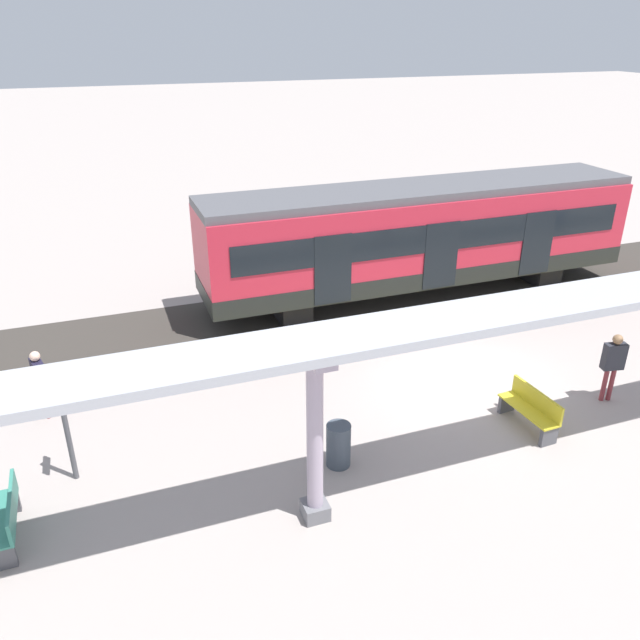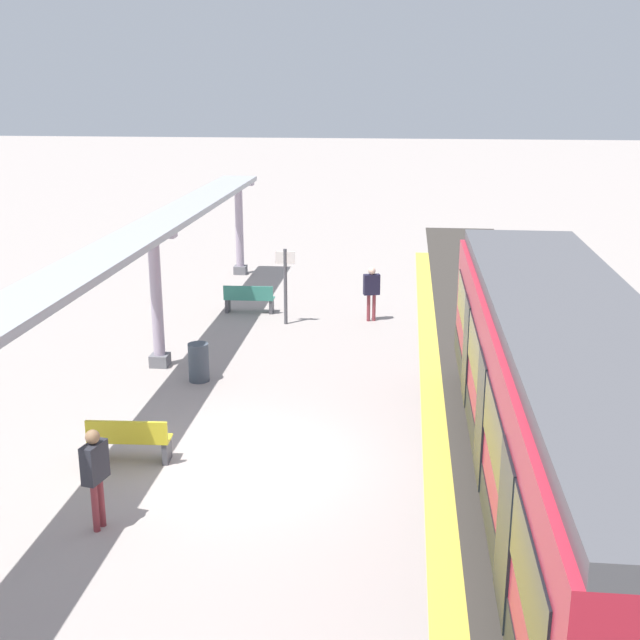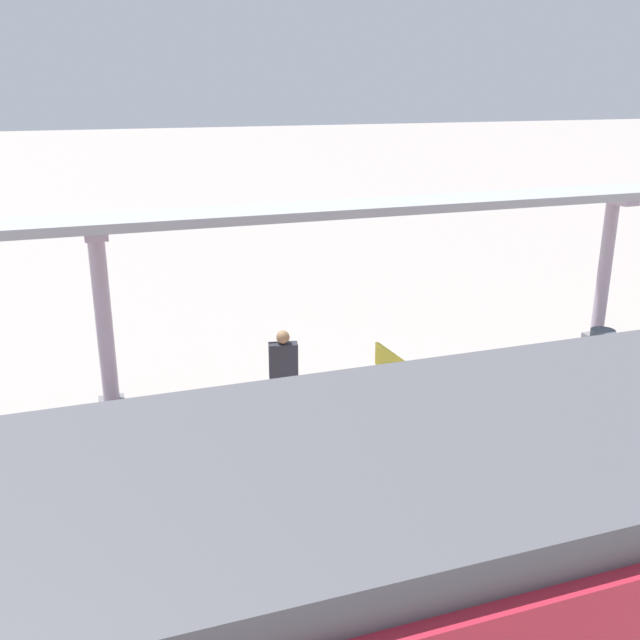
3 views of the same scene
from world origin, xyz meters
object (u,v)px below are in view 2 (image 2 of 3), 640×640
Objects in this scene: train_near_carriage at (566,413)px; trash_bin at (199,362)px; bench_far_end at (249,299)px; passenger_waiting_near_edge at (372,287)px; canopy_pillar_nearest at (239,228)px; passenger_by_the_benches at (95,468)px; bench_near_end at (129,440)px; canopy_pillar_second at (157,300)px; platform_info_sign at (285,279)px.

trash_bin is at bearing -37.64° from train_near_carriage.
bench_far_end is 3.77m from passenger_waiting_near_edge.
passenger_by_the_benches is (-1.27, 17.64, -0.65)m from canopy_pillar_nearest.
trash_bin is 0.54× the size of passenger_by_the_benches.
bench_near_end is 0.95× the size of passenger_waiting_near_edge.
canopy_pillar_second is at bearing -79.26° from bench_near_end.
bench_near_end is at bearing -83.12° from passenger_by_the_benches.
passenger_by_the_benches reaches higher than bench_far_end.
bench_near_end is 1.67× the size of trash_bin.
canopy_pillar_nearest is 6.67m from platform_info_sign.
passenger_waiting_near_edge reaches higher than trash_bin.
bench_far_end is at bearing -39.37° from platform_info_sign.
passenger_by_the_benches reaches higher than bench_near_end.
canopy_pillar_nearest is at bearing -75.85° from bench_far_end.
canopy_pillar_second is 1.99× the size of passenger_by_the_benches.
passenger_waiting_near_edge is at bearing -72.46° from train_near_carriage.
passenger_by_the_benches reaches higher than passenger_waiting_near_edge.
canopy_pillar_nearest reaches higher than trash_bin.
train_near_carriage is 7.32m from passenger_by_the_benches.
bench_near_end and bench_far_end have the same top height.
train_near_carriage is 8.50× the size of passenger_waiting_near_edge.
passenger_waiting_near_edge reaches higher than bench_near_end.
canopy_pillar_second reaches higher than passenger_waiting_near_edge.
passenger_by_the_benches is at bearing 90.49° from trash_bin.
bench_far_end is at bearing 104.15° from canopy_pillar_nearest.
canopy_pillar_second is 1.96m from trash_bin.
canopy_pillar_nearest is 2.21× the size of bench_far_end.
canopy_pillar_second is 2.19× the size of bench_near_end.
train_near_carriage is 9.05× the size of bench_far_end.
platform_info_sign is (-1.34, -4.85, 0.87)m from trash_bin.
canopy_pillar_nearest reaches higher than platform_info_sign.
train_near_carriage is at bearing 117.04° from canopy_pillar_nearest.
canopy_pillar_nearest is at bearing -62.96° from train_near_carriage.
platform_info_sign reaches higher than passenger_by_the_benches.
platform_info_sign is (-2.56, -3.93, -0.36)m from canopy_pillar_second.
platform_info_sign reaches higher than trash_bin.
train_near_carriage is 8.98× the size of bench_near_end.
train_near_carriage is 9.27m from trash_bin.
train_near_carriage reaches higher than platform_info_sign.
bench_near_end is at bearing 67.66° from passenger_waiting_near_edge.
train_near_carriage reaches higher than canopy_pillar_second.
platform_info_sign reaches higher than bench_far_end.
train_near_carriage is 15.02× the size of trash_bin.
passenger_waiting_near_edge is at bearing -166.88° from platform_info_sign.
canopy_pillar_second is 4.70m from platform_info_sign.
canopy_pillar_second is (8.47, -6.51, -0.14)m from train_near_carriage.
trash_bin is at bearing -92.95° from bench_near_end.
canopy_pillar_second is at bearing 75.46° from bench_far_end.
passenger_waiting_near_edge is (-4.99, -4.50, -0.69)m from canopy_pillar_second.
trash_bin is at bearing 89.28° from bench_far_end.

